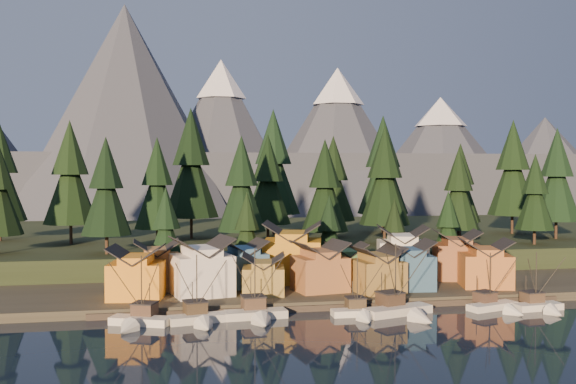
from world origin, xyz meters
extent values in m
plane|color=black|center=(0.00, 0.00, 0.00)|extent=(500.00, 500.00, 0.00)
cube|color=#333025|center=(0.00, 40.00, 0.75)|extent=(400.00, 50.00, 1.50)
cube|color=black|center=(0.00, 90.00, 3.00)|extent=(420.00, 100.00, 6.00)
cube|color=#463D32|center=(0.00, 16.50, 0.50)|extent=(80.00, 4.00, 1.00)
cube|color=#4D5363|center=(0.00, 240.00, 15.00)|extent=(560.00, 160.00, 30.00)
cone|color=#4D5363|center=(-45.00, 180.00, 45.00)|extent=(100.00, 100.00, 90.00)
cone|color=#4D5363|center=(-5.00, 198.00, 36.00)|extent=(80.00, 80.00, 72.00)
cone|color=white|center=(-5.00, 198.00, 63.36)|extent=(22.40, 22.40, 17.28)
cone|color=#4D5363|center=(45.00, 186.00, 34.00)|extent=(84.00, 84.00, 68.00)
cone|color=white|center=(45.00, 186.00, 59.84)|extent=(23.52, 23.52, 16.32)
cone|color=#4D5363|center=(100.00, 202.00, 29.00)|extent=(92.00, 92.00, 58.00)
cone|color=white|center=(100.00, 202.00, 51.04)|extent=(25.76, 25.76, 13.92)
cone|color=#4D5363|center=(160.00, 210.00, 25.00)|extent=(88.00, 88.00, 50.00)
cube|color=silver|center=(-31.62, 10.68, 0.36)|extent=(9.51, 6.17, 1.64)
cone|color=silver|center=(-33.43, 6.08, 0.36)|extent=(3.99, 3.99, 3.08)
cube|color=black|center=(-31.62, 10.68, -0.26)|extent=(9.73, 6.30, 0.36)
cube|color=#4E382A|center=(-31.01, 12.21, 1.95)|extent=(4.18, 4.07, 1.85)
cube|color=#282525|center=(-31.01, 12.21, 2.97)|extent=(4.45, 4.33, 0.21)
cylinder|color=black|center=(-31.41, 11.19, 5.74)|extent=(0.18, 0.18, 9.23)
cylinder|color=black|center=(-30.32, 13.95, 3.38)|extent=(0.14, 0.14, 4.51)
cube|color=beige|center=(-23.02, 10.48, 0.36)|extent=(9.26, 4.79, 1.64)
cone|color=beige|center=(-22.04, 5.74, 0.36)|extent=(3.62, 3.57, 3.07)
cube|color=black|center=(-23.02, 10.48, -0.26)|extent=(9.48, 4.88, 0.36)
cube|color=#453725|center=(-23.34, 12.06, 1.95)|extent=(3.83, 3.67, 1.84)
cube|color=#282525|center=(-23.34, 12.06, 2.97)|extent=(4.07, 3.91, 0.20)
cylinder|color=black|center=(-23.13, 11.01, 5.73)|extent=(0.18, 0.18, 9.21)
cylinder|color=black|center=(-23.71, 13.85, 3.38)|extent=(0.14, 0.14, 4.50)
cube|color=beige|center=(-13.92, 11.75, 0.38)|extent=(9.96, 4.05, 1.73)
cone|color=beige|center=(-13.48, 6.43, 0.38)|extent=(3.52, 3.58, 3.25)
cube|color=black|center=(-13.92, 11.75, -0.27)|extent=(10.20, 4.13, 0.38)
cube|color=brown|center=(-14.07, 13.52, 2.06)|extent=(3.73, 3.53, 1.95)
cube|color=#282525|center=(-14.07, 13.52, 3.14)|extent=(3.96, 3.76, 0.22)
cylinder|color=black|center=(-13.97, 12.34, 6.07)|extent=(0.20, 0.20, 9.76)
cylinder|color=black|center=(-14.24, 15.53, 3.58)|extent=(0.15, 0.15, 4.77)
cube|color=white|center=(2.41, 10.48, 0.32)|extent=(8.51, 2.76, 1.45)
cone|color=white|center=(2.40, 5.82, 0.32)|extent=(2.74, 2.91, 2.73)
cube|color=black|center=(2.41, 10.48, -0.23)|extent=(8.72, 2.80, 0.32)
cube|color=#4C3D28|center=(2.42, 12.04, 1.73)|extent=(2.92, 2.74, 1.64)
cube|color=#282525|center=(2.42, 12.04, 2.64)|extent=(3.10, 2.92, 0.18)
cylinder|color=black|center=(2.42, 11.00, 5.09)|extent=(0.16, 0.16, 8.18)
cylinder|color=black|center=(2.43, 13.80, 3.00)|extent=(0.13, 0.13, 4.00)
cube|color=beige|center=(8.96, 10.06, 0.40)|extent=(12.00, 6.67, 1.81)
cone|color=beige|center=(10.85, 4.03, 0.40)|extent=(4.41, 4.77, 3.39)
cube|color=black|center=(8.96, 10.06, -0.28)|extent=(12.29, 6.81, 0.40)
cube|color=#463425|center=(8.33, 12.07, 2.15)|extent=(4.46, 4.31, 2.03)
cube|color=#282525|center=(8.33, 12.07, 3.27)|extent=(4.74, 4.60, 0.23)
cylinder|color=black|center=(8.75, 10.73, 6.32)|extent=(0.20, 0.20, 10.16)
cylinder|color=black|center=(7.62, 14.35, 3.73)|extent=(0.16, 0.16, 4.97)
cube|color=silver|center=(25.79, 10.87, 0.33)|extent=(9.60, 5.50, 1.50)
cone|color=silver|center=(27.35, 6.07, 0.33)|extent=(3.64, 3.85, 2.81)
cube|color=black|center=(25.79, 10.87, -0.23)|extent=(9.83, 5.62, 0.33)
cube|color=brown|center=(25.28, 12.47, 1.78)|extent=(3.72, 3.60, 1.69)
cube|color=#282525|center=(25.28, 12.47, 2.72)|extent=(3.95, 3.83, 0.19)
cylinder|color=black|center=(25.62, 11.40, 5.24)|extent=(0.17, 0.17, 8.43)
cylinder|color=black|center=(24.69, 14.28, 3.09)|extent=(0.13, 0.13, 4.12)
cube|color=silver|center=(33.13, 9.29, 0.33)|extent=(8.39, 3.63, 1.52)
cone|color=silver|center=(33.57, 4.84, 0.33)|extent=(3.10, 3.05, 2.84)
cube|color=black|center=(33.13, 9.29, -0.24)|extent=(8.59, 3.69, 0.33)
cube|color=brown|center=(32.98, 10.77, 1.80)|extent=(3.29, 3.12, 1.70)
cube|color=#282525|center=(32.98, 10.77, 2.75)|extent=(3.50, 3.33, 0.19)
cylinder|color=black|center=(33.08, 9.78, 5.30)|extent=(0.17, 0.17, 8.52)
cylinder|color=black|center=(32.82, 12.46, 3.13)|extent=(0.13, 0.13, 4.17)
cube|color=orange|center=(-32.81, 23.41, 4.55)|extent=(9.82, 8.87, 6.10)
cube|color=orange|center=(-32.81, 23.41, 8.21)|extent=(5.85, 8.19, 1.25)
cube|color=white|center=(-21.74, 24.50, 5.01)|extent=(11.41, 10.60, 7.01)
cube|color=white|center=(-21.74, 24.50, 9.18)|extent=(7.11, 9.45, 1.37)
cube|color=olive|center=(-11.08, 23.10, 3.91)|extent=(8.16, 7.76, 4.82)
cube|color=olive|center=(-11.08, 23.10, 6.81)|extent=(4.93, 7.13, 1.02)
cube|color=#9D6237|center=(-0.58, 24.52, 4.58)|extent=(9.97, 9.14, 6.17)
cube|color=#9D6237|center=(-0.58, 24.52, 8.27)|extent=(6.07, 8.29, 1.23)
cube|color=olive|center=(9.24, 21.50, 4.35)|extent=(8.87, 8.87, 5.69)
cube|color=olive|center=(9.24, 21.50, 7.74)|extent=(5.29, 8.28, 1.12)
cube|color=#315676|center=(15.70, 23.27, 4.64)|extent=(9.13, 7.91, 6.28)
cube|color=#315676|center=(15.70, 23.27, 8.37)|extent=(5.29, 7.42, 1.20)
cube|color=#B7692F|center=(30.73, 22.88, 4.54)|extent=(10.50, 9.71, 6.08)
cube|color=#B7692F|center=(30.73, 22.88, 8.19)|extent=(6.62, 8.56, 1.24)
cube|color=#AF753E|center=(-29.59, 31.28, 4.69)|extent=(8.62, 7.76, 6.38)
cube|color=#AF753E|center=(-29.59, 31.28, 8.44)|extent=(4.92, 7.40, 1.15)
cube|color=#3A648B|center=(-13.66, 31.20, 4.65)|extent=(8.97, 8.58, 6.30)
cube|color=#3A648B|center=(-13.66, 31.20, 8.34)|extent=(5.51, 7.79, 1.09)
cube|color=#C4851B|center=(-3.74, 34.30, 5.62)|extent=(12.90, 11.70, 8.23)
cube|color=#C4851B|center=(-3.74, 34.30, 10.49)|extent=(8.07, 10.33, 1.54)
cube|color=#416F3C|center=(6.38, 31.96, 4.14)|extent=(7.68, 6.40, 5.29)
cube|color=#416F3C|center=(6.38, 31.96, 7.30)|extent=(4.31, 6.17, 1.05)
cube|color=silver|center=(18.77, 34.60, 5.24)|extent=(11.37, 10.59, 7.47)
cube|color=silver|center=(18.77, 34.60, 9.63)|extent=(7.13, 9.39, 1.35)
cube|color=brown|center=(29.25, 32.02, 4.99)|extent=(10.33, 9.94, 6.98)
cube|color=brown|center=(29.25, 32.02, 9.07)|extent=(6.54, 8.82, 1.21)
cylinder|color=#332319|center=(-50.00, 68.00, 8.54)|extent=(0.70, 0.70, 5.08)
cone|color=black|center=(-50.00, 68.00, 19.53)|extent=(12.41, 12.41, 17.48)
cone|color=black|center=(-50.00, 68.00, 28.56)|extent=(8.46, 8.46, 12.69)
cylinder|color=#332319|center=(-40.00, 48.00, 8.12)|extent=(0.70, 0.70, 4.24)
cone|color=black|center=(-40.00, 48.00, 17.31)|extent=(10.37, 10.37, 14.61)
cone|color=black|center=(-40.00, 48.00, 24.86)|extent=(7.07, 7.07, 10.61)
cylinder|color=#332319|center=(-30.00, 60.00, 8.18)|extent=(0.70, 0.70, 4.35)
cone|color=black|center=(-30.00, 60.00, 17.60)|extent=(10.63, 10.63, 14.98)
cone|color=black|center=(-30.00, 60.00, 25.33)|extent=(7.25, 7.25, 10.88)
cylinder|color=#332319|center=(-22.00, 75.00, 8.89)|extent=(0.70, 0.70, 5.79)
cone|color=black|center=(-22.00, 75.00, 21.43)|extent=(14.14, 14.14, 19.93)
cone|color=black|center=(-22.00, 75.00, 31.72)|extent=(9.64, 9.64, 14.47)
cylinder|color=#332319|center=(-12.00, 50.00, 8.18)|extent=(0.70, 0.70, 4.35)
cone|color=black|center=(-12.00, 50.00, 17.60)|extent=(10.63, 10.63, 14.98)
cone|color=black|center=(-12.00, 50.00, 25.33)|extent=(7.25, 7.25, 10.88)
cylinder|color=#332319|center=(-4.00, 65.00, 8.28)|extent=(0.70, 0.70, 4.56)
cone|color=black|center=(-4.00, 65.00, 18.16)|extent=(11.15, 11.15, 15.71)
cone|color=black|center=(-4.00, 65.00, 26.27)|extent=(7.60, 7.60, 11.40)
cylinder|color=#332319|center=(6.00, 48.00, 8.11)|extent=(0.70, 0.70, 4.22)
cone|color=black|center=(6.00, 48.00, 17.25)|extent=(10.31, 10.31, 14.53)
cone|color=black|center=(6.00, 48.00, 24.75)|extent=(7.03, 7.03, 10.55)
cylinder|color=#332319|center=(14.00, 72.00, 8.29)|extent=(0.70, 0.70, 4.58)
cone|color=black|center=(14.00, 72.00, 18.21)|extent=(11.20, 11.20, 15.78)
cone|color=black|center=(14.00, 72.00, 26.36)|extent=(7.63, 7.63, 11.45)
cylinder|color=#332319|center=(22.00, 55.00, 8.42)|extent=(0.70, 0.70, 4.84)
cone|color=black|center=(22.00, 55.00, 18.91)|extent=(11.84, 11.84, 16.68)
cone|color=black|center=(22.00, 55.00, 27.52)|extent=(8.07, 8.07, 12.11)
cylinder|color=#332319|center=(30.00, 80.00, 8.83)|extent=(0.70, 0.70, 5.65)
cone|color=black|center=(30.00, 80.00, 21.08)|extent=(13.82, 13.82, 19.48)
cone|color=black|center=(30.00, 80.00, 31.13)|extent=(9.42, 9.42, 14.14)
cylinder|color=#332319|center=(38.00, 50.00, 7.96)|extent=(0.70, 0.70, 3.93)
cone|color=black|center=(38.00, 50.00, 16.48)|extent=(9.61, 9.61, 13.54)
cone|color=black|center=(38.00, 50.00, 23.47)|extent=(6.55, 6.55, 9.82)
cylinder|color=#332319|center=(46.00, 66.00, 8.12)|extent=(0.70, 0.70, 4.24)
cone|color=black|center=(46.00, 66.00, 17.31)|extent=(10.37, 10.37, 14.61)
cone|color=black|center=(46.00, 66.00, 24.85)|extent=(7.07, 7.07, 10.60)
cylinder|color=#332319|center=(56.00, 48.00, 7.85)|extent=(0.70, 0.70, 3.70)
cone|color=black|center=(56.00, 48.00, 15.85)|extent=(9.03, 9.03, 12.73)
cone|color=black|center=(56.00, 48.00, 22.42)|extent=(6.16, 6.16, 9.24)
cylinder|color=#332319|center=(64.00, 72.00, 8.71)|extent=(0.70, 0.70, 5.42)
cone|color=black|center=(64.00, 72.00, 20.45)|extent=(13.25, 13.25, 18.67)
cone|color=black|center=(64.00, 72.00, 30.09)|extent=(9.03, 9.03, 13.55)
cylinder|color=#332319|center=(0.00, 82.00, 8.95)|extent=(0.70, 0.70, 5.90)
cone|color=black|center=(0.00, 82.00, 21.74)|extent=(14.43, 14.43, 20.33)
cone|color=black|center=(0.00, 82.00, 32.23)|extent=(9.84, 9.84, 14.76)
cylinder|color=#332319|center=(-68.00, 78.00, 8.59)|extent=(0.70, 0.70, 5.18)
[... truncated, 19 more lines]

